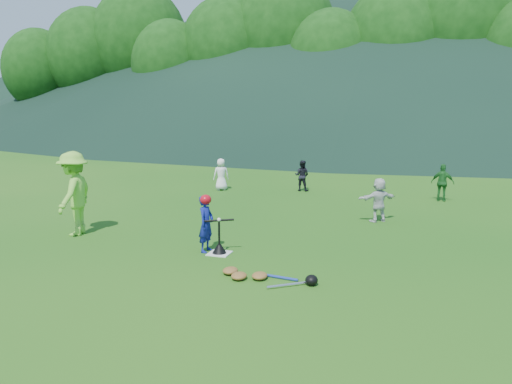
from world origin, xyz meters
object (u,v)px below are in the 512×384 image
(fielder_b, at_px, (302,176))
(equipment_pile, at_px, (259,276))
(fielder_a, at_px, (221,174))
(fielder_c, at_px, (443,183))
(adult_coach, at_px, (74,193))
(batting_tee, at_px, (219,248))
(batter_child, at_px, (206,224))
(fielder_d, at_px, (379,200))
(home_plate, at_px, (219,253))

(fielder_b, bearing_deg, equipment_pile, 102.24)
(fielder_a, bearing_deg, fielder_b, 162.48)
(fielder_b, distance_m, fielder_c, 4.78)
(adult_coach, distance_m, fielder_b, 8.60)
(batting_tee, height_order, equipment_pile, batting_tee)
(fielder_b, relative_size, fielder_c, 0.92)
(fielder_a, bearing_deg, adult_coach, 49.42)
(fielder_a, relative_size, batting_tee, 1.71)
(batter_child, relative_size, adult_coach, 0.60)
(fielder_d, xyz_separation_m, batting_tee, (-2.94, -4.03, -0.46))
(batter_child, xyz_separation_m, batting_tee, (0.33, -0.08, -0.47))
(home_plate, height_order, fielder_d, fielder_d)
(fielder_a, xyz_separation_m, equipment_pile, (4.17, -8.57, -0.52))
(adult_coach, bearing_deg, fielder_d, 106.01)
(fielder_a, bearing_deg, fielder_c, 149.28)
(adult_coach, bearing_deg, fielder_c, 118.07)
(fielder_d, distance_m, equipment_pile, 5.53)
(fielder_b, xyz_separation_m, fielder_c, (4.75, -0.52, 0.05))
(batting_tee, bearing_deg, adult_coach, 173.92)
(home_plate, xyz_separation_m, fielder_a, (-2.90, 7.35, 0.57))
(home_plate, relative_size, adult_coach, 0.22)
(fielder_a, xyz_separation_m, batting_tee, (2.90, -7.35, -0.45))
(fielder_d, bearing_deg, fielder_c, -153.28)
(home_plate, bearing_deg, fielder_b, 90.48)
(fielder_a, bearing_deg, home_plate, 79.01)
(fielder_d, bearing_deg, fielder_b, -90.85)
(home_plate, distance_m, equipment_pile, 1.76)
(fielder_a, relative_size, equipment_pile, 0.65)
(home_plate, relative_size, fielder_d, 0.38)
(fielder_c, relative_size, batting_tee, 1.78)
(fielder_b, relative_size, equipment_pile, 0.62)
(batter_child, xyz_separation_m, fielder_c, (5.01, 7.51, 0.00))
(home_plate, distance_m, fielder_a, 7.92)
(home_plate, distance_m, fielder_d, 5.02)
(adult_coach, xyz_separation_m, batting_tee, (3.88, -0.41, -0.87))
(fielder_a, bearing_deg, batter_child, 76.95)
(home_plate, bearing_deg, fielder_d, 53.85)
(fielder_c, height_order, batting_tee, fielder_c)
(home_plate, height_order, fielder_c, fielder_c)
(home_plate, xyz_separation_m, adult_coach, (-3.88, 0.41, 0.99))
(fielder_b, xyz_separation_m, batting_tee, (0.07, -8.11, -0.43))
(home_plate, distance_m, batting_tee, 0.12)
(batter_child, height_order, equipment_pile, batter_child)
(batter_child, distance_m, fielder_d, 5.13)
(fielder_b, xyz_separation_m, fielder_d, (3.01, -4.08, 0.03))
(adult_coach, height_order, batting_tee, adult_coach)
(fielder_b, bearing_deg, batter_child, 92.23)
(home_plate, xyz_separation_m, batting_tee, (0.00, 0.00, 0.12))
(adult_coach, xyz_separation_m, equipment_pile, (5.15, -1.64, -0.94))
(adult_coach, relative_size, batting_tee, 2.95)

